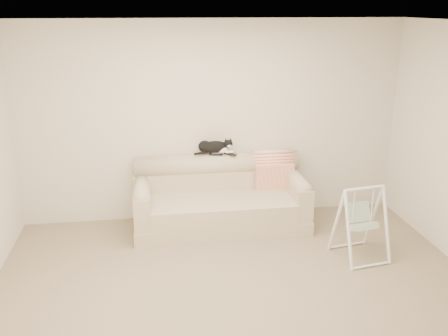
% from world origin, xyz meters
% --- Properties ---
extents(ground_plane, '(5.00, 5.00, 0.00)m').
position_xyz_m(ground_plane, '(0.00, 0.00, 0.00)').
color(ground_plane, '#7E6A51').
rests_on(ground_plane, ground).
extents(room_shell, '(5.04, 4.04, 2.60)m').
position_xyz_m(room_shell, '(0.00, 0.00, 1.53)').
color(room_shell, beige).
rests_on(room_shell, ground).
extents(sofa, '(2.20, 0.93, 0.90)m').
position_xyz_m(sofa, '(0.04, 1.62, 0.35)').
color(sofa, '#B8AE8F').
rests_on(sofa, ground).
extents(remote_a, '(0.19, 0.08, 0.03)m').
position_xyz_m(remote_a, '(0.02, 1.83, 0.91)').
color(remote_a, black).
rests_on(remote_a, sofa).
extents(remote_b, '(0.15, 0.15, 0.02)m').
position_xyz_m(remote_b, '(0.20, 1.81, 0.91)').
color(remote_b, black).
rests_on(remote_b, sofa).
extents(tuxedo_cat, '(0.52, 0.20, 0.21)m').
position_xyz_m(tuxedo_cat, '(0.00, 1.86, 1.00)').
color(tuxedo_cat, black).
rests_on(tuxedo_cat, sofa).
extents(throw_blanket, '(0.51, 0.38, 0.58)m').
position_xyz_m(throw_blanket, '(0.78, 1.84, 0.72)').
color(throw_blanket, '#E8503D').
rests_on(throw_blanket, sofa).
extents(baby_swing, '(0.60, 0.63, 0.86)m').
position_xyz_m(baby_swing, '(1.49, 0.53, 0.42)').
color(baby_swing, white).
rests_on(baby_swing, ground).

